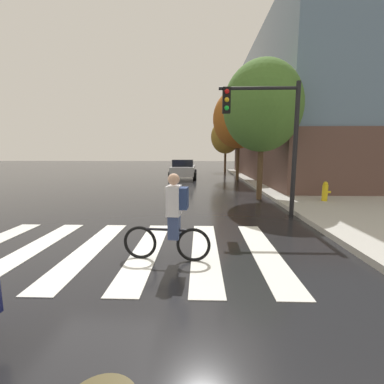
{
  "coord_description": "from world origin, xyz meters",
  "views": [
    {
      "loc": [
        2.35,
        -5.3,
        2.07
      ],
      "look_at": [
        2.11,
        2.38,
        0.91
      ],
      "focal_mm": 24.45,
      "sensor_mm": 36.0,
      "label": 1
    }
  ],
  "objects": [
    {
      "name": "ground_plane",
      "position": [
        0.0,
        0.0,
        0.0
      ],
      "size": [
        120.0,
        120.0,
        0.0
      ],
      "primitive_type": "plane",
      "color": "black"
    },
    {
      "name": "street_tree_near",
      "position": [
        5.0,
        6.36,
        4.02
      ],
      "size": [
        3.35,
        3.35,
        5.95
      ],
      "color": "#4C3823",
      "rests_on": "ground"
    },
    {
      "name": "cyclist",
      "position": [
        1.83,
        -0.49,
        0.84
      ],
      "size": [
        1.71,
        0.38,
        1.69
      ],
      "color": "black",
      "rests_on": "ground"
    },
    {
      "name": "corner_building",
      "position": [
        16.04,
        15.44,
        5.18
      ],
      "size": [
        19.6,
        18.0,
        10.46
      ],
      "color": "brown",
      "rests_on": "ground"
    },
    {
      "name": "traffic_light_near",
      "position": [
        4.47,
        3.04,
        2.86
      ],
      "size": [
        2.47,
        0.28,
        4.2
      ],
      "color": "black",
      "rests_on": "ground"
    },
    {
      "name": "crosswalk_stripes",
      "position": [
        -0.03,
        0.0,
        0.01
      ],
      "size": [
        8.01,
        3.77,
        0.01
      ],
      "color": "silver",
      "rests_on": "ground"
    },
    {
      "name": "fire_hydrant",
      "position": [
        7.35,
        5.2,
        0.53
      ],
      "size": [
        0.33,
        0.22,
        0.78
      ],
      "color": "gold",
      "rests_on": "sidewalk"
    },
    {
      "name": "sedan_mid",
      "position": [
        1.0,
        15.7,
        0.79
      ],
      "size": [
        2.09,
        4.42,
        1.53
      ],
      "color": "#B7B7BC",
      "rests_on": "ground"
    },
    {
      "name": "street_tree_mid",
      "position": [
        5.17,
        14.57,
        4.53
      ],
      "size": [
        3.77,
        3.77,
        6.71
      ],
      "color": "#4C3823",
      "rests_on": "ground"
    },
    {
      "name": "street_tree_far",
      "position": [
        5.07,
        23.41,
        3.76
      ],
      "size": [
        3.13,
        3.13,
        5.57
      ],
      "color": "#4C3823",
      "rests_on": "ground"
    }
  ]
}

